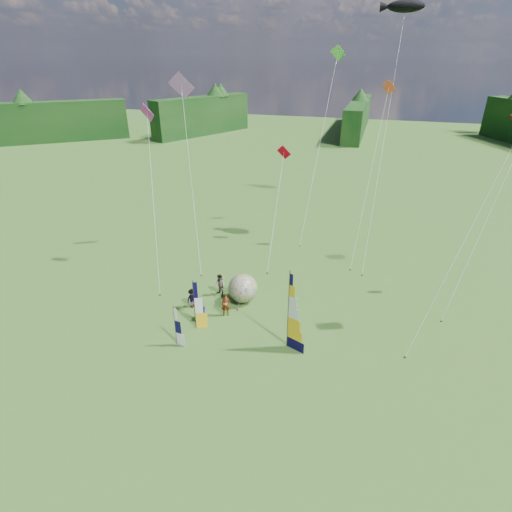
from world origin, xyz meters
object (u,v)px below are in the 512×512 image
(side_banner_left, at_px, (194,306))
(kite_whale, at_px, (385,130))
(spectator_c, at_px, (192,298))
(camp_chair, at_px, (200,314))
(side_banner_far, at_px, (175,326))
(feather_banner_main, at_px, (288,311))
(bol_inflatable, at_px, (243,288))
(spectator_d, at_px, (236,291))
(spectator_b, at_px, (220,285))
(spectator_a, at_px, (226,305))

(side_banner_left, xyz_separation_m, kite_whale, (11.16, 17.20, 9.60))
(spectator_c, xyz_separation_m, camp_chair, (1.19, -1.30, -0.29))
(camp_chair, bearing_deg, side_banner_far, -87.12)
(kite_whale, bearing_deg, spectator_c, -147.48)
(side_banner_far, bearing_deg, spectator_c, 110.46)
(feather_banner_main, xyz_separation_m, spectator_c, (-7.95, 2.36, -1.98))
(spectator_c, bearing_deg, bol_inflatable, -35.11)
(feather_banner_main, relative_size, kite_whale, 0.24)
(side_banner_left, relative_size, spectator_d, 2.51)
(bol_inflatable, height_order, spectator_b, bol_inflatable)
(side_banner_left, bearing_deg, side_banner_far, -124.57)
(side_banner_left, height_order, spectator_b, side_banner_left)
(feather_banner_main, distance_m, side_banner_left, 6.68)
(side_banner_left, distance_m, spectator_b, 4.67)
(camp_chair, bearing_deg, spectator_d, 72.83)
(bol_inflatable, distance_m, spectator_b, 2.04)
(side_banner_left, xyz_separation_m, side_banner_far, (-0.52, -1.98, -0.44))
(spectator_b, height_order, camp_chair, spectator_b)
(side_banner_left, bearing_deg, bol_inflatable, 44.37)
(spectator_b, xyz_separation_m, spectator_d, (1.46, -0.24, -0.17))
(side_banner_far, distance_m, spectator_d, 6.67)
(bol_inflatable, xyz_separation_m, spectator_b, (-2.01, 0.25, -0.21))
(spectator_a, relative_size, spectator_c, 1.11)
(feather_banner_main, xyz_separation_m, side_banner_far, (-7.13, -1.95, -1.33))
(spectator_c, distance_m, spectator_d, 3.49)
(spectator_a, xyz_separation_m, spectator_b, (-1.42, 2.46, 0.04))
(camp_chair, distance_m, kite_whale, 22.58)
(spectator_a, xyz_separation_m, spectator_c, (-2.82, 0.23, -0.09))
(bol_inflatable, distance_m, kite_whale, 18.86)
(feather_banner_main, height_order, bol_inflatable, feather_banner_main)
(side_banner_far, bearing_deg, side_banner_left, 85.05)
(bol_inflatable, bearing_deg, spectator_b, 172.91)
(spectator_c, bearing_deg, side_banner_far, -144.40)
(side_banner_far, xyz_separation_m, camp_chair, (0.37, 3.02, -0.95))
(feather_banner_main, relative_size, spectator_c, 3.46)
(camp_chair, bearing_deg, kite_whale, 64.86)
(side_banner_far, distance_m, bol_inflatable, 6.81)
(feather_banner_main, relative_size, camp_chair, 5.45)
(side_banner_far, height_order, spectator_d, side_banner_far)
(spectator_d, bearing_deg, kite_whale, -118.13)
(feather_banner_main, height_order, side_banner_far, feather_banner_main)
(spectator_a, height_order, spectator_d, spectator_a)
(spectator_b, distance_m, kite_whale, 19.86)
(spectator_c, bearing_deg, spectator_a, -69.90)
(bol_inflatable, relative_size, spectator_d, 1.51)
(side_banner_left, height_order, spectator_c, side_banner_left)
(spectator_b, bearing_deg, kite_whale, 76.60)
(spectator_c, bearing_deg, spectator_b, -7.37)
(bol_inflatable, distance_m, spectator_d, 0.67)
(feather_banner_main, xyz_separation_m, bol_inflatable, (-4.54, 4.34, -1.64))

